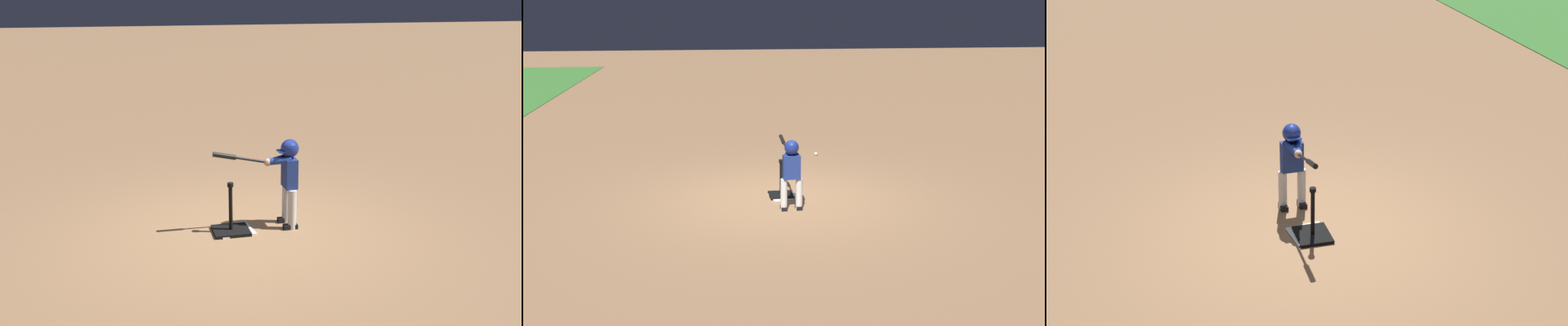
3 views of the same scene
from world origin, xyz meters
The scene contains 4 objects.
ground_plane centered at (0.00, 0.00, 0.00)m, with size 90.00×90.00×0.00m, color #99704C.
home_plate centered at (0.11, -0.03, 0.01)m, with size 0.44×0.44×0.02m, color white.
batting_tee centered at (0.16, 0.00, 0.08)m, with size 0.45×0.40×0.65m.
batter_child centered at (-0.57, -0.05, 0.72)m, with size 1.09×0.36×1.13m.
Camera 3 is at (7.25, -1.98, 4.46)m, focal length 50.00 mm.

